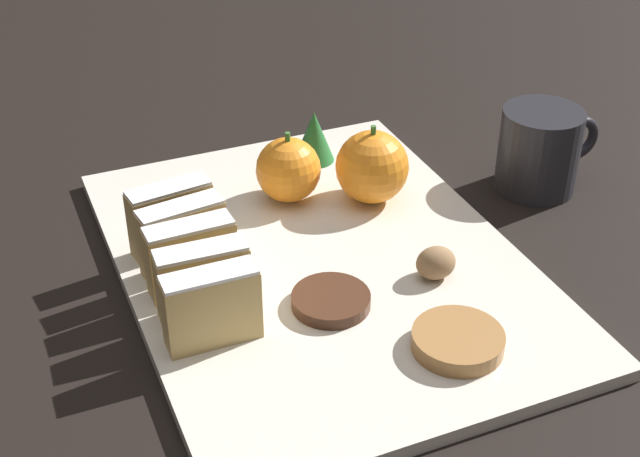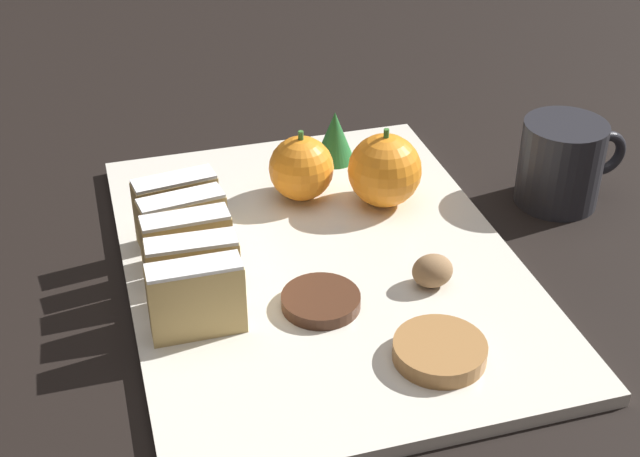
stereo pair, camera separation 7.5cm
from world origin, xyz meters
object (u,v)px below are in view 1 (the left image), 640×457
object	(u,v)px
orange_near	(372,167)
coffee_mug	(540,150)
orange_far	(288,170)
walnut	(436,263)
chocolate_cookie	(331,300)

from	to	relation	value
orange_near	coffee_mug	bearing A→B (deg)	-8.49
orange_far	coffee_mug	world-z (taller)	coffee_mug
walnut	coffee_mug	size ratio (longest dim) A/B	0.32
chocolate_cookie	coffee_mug	world-z (taller)	coffee_mug
coffee_mug	chocolate_cookie	bearing A→B (deg)	-157.66
walnut	chocolate_cookie	xyz separation A→B (m)	(-0.10, -0.00, -0.01)
walnut	chocolate_cookie	distance (m)	0.10
orange_far	walnut	xyz separation A→B (m)	(0.07, -0.17, -0.02)
orange_far	orange_near	bearing A→B (deg)	-23.90
orange_far	walnut	distance (m)	0.18
walnut	coffee_mug	xyz separation A→B (m)	(0.18, 0.11, 0.02)
orange_near	orange_far	size ratio (longest dim) A/B	1.11
orange_near	orange_far	bearing A→B (deg)	156.10
orange_near	walnut	distance (m)	0.14
orange_near	coffee_mug	distance (m)	0.17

